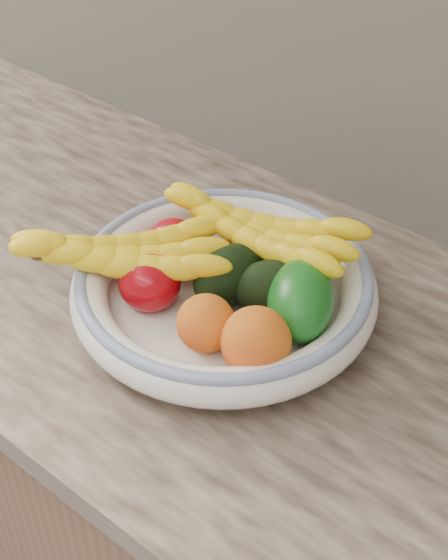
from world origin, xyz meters
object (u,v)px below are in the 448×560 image
green_mango (301,300)px  banana_bunch_back (258,236)px  banana_bunch_front (123,259)px  fruit_bowl (224,287)px

green_mango → banana_bunch_back: same height
green_mango → banana_bunch_front: green_mango is taller
fruit_bowl → green_mango: green_mango is taller
fruit_bowl → green_mango: 0.11m
fruit_bowl → banana_bunch_back: 0.08m
fruit_bowl → banana_bunch_front: 0.13m
green_mango → banana_bunch_front: bearing=167.5°
fruit_bowl → banana_bunch_front: bearing=-148.1°
banana_bunch_back → banana_bunch_front: (-0.11, -0.14, -0.01)m
fruit_bowl → banana_bunch_back: size_ratio=1.33×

